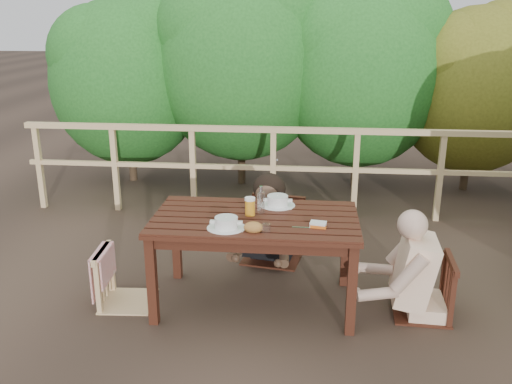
# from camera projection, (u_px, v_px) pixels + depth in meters

# --- Properties ---
(ground) EXTENTS (60.00, 60.00, 0.00)m
(ground) POSITION_uv_depth(u_px,v_px,m) (255.00, 302.00, 4.32)
(ground) COLOR #433226
(ground) RESTS_ON ground
(table) EXTENTS (1.53, 0.86, 0.71)m
(table) POSITION_uv_depth(u_px,v_px,m) (255.00, 261.00, 4.21)
(table) COLOR #33160D
(table) RESTS_ON ground
(chair_left) EXTENTS (0.44, 0.44, 0.83)m
(chair_left) POSITION_uv_depth(u_px,v_px,m) (125.00, 254.00, 4.20)
(chair_left) COLOR tan
(chair_left) RESTS_ON ground
(chair_far) EXTENTS (0.59, 0.59, 1.03)m
(chair_far) POSITION_uv_depth(u_px,v_px,m) (273.00, 206.00, 4.96)
(chair_far) COLOR #33160D
(chair_far) RESTS_ON ground
(chair_right) EXTENTS (0.45, 0.45, 0.86)m
(chair_right) POSITION_uv_depth(u_px,v_px,m) (426.00, 261.00, 4.04)
(chair_right) COLOR #33160D
(chair_right) RESTS_ON ground
(woman) EXTENTS (0.62, 0.72, 1.30)m
(woman) POSITION_uv_depth(u_px,v_px,m) (274.00, 191.00, 4.94)
(woman) COLOR black
(woman) RESTS_ON ground
(diner_right) EXTENTS (0.70, 0.58, 1.35)m
(diner_right) POSITION_uv_depth(u_px,v_px,m) (433.00, 230.00, 3.96)
(diner_right) COLOR beige
(diner_right) RESTS_ON ground
(railing) EXTENTS (5.60, 0.10, 1.01)m
(railing) POSITION_uv_depth(u_px,v_px,m) (273.00, 172.00, 6.06)
(railing) COLOR tan
(railing) RESTS_ON ground
(hedge_row) EXTENTS (6.60, 1.60, 3.80)m
(hedge_row) POSITION_uv_depth(u_px,v_px,m) (313.00, 37.00, 6.73)
(hedge_row) COLOR #205B1E
(hedge_row) RESTS_ON ground
(soup_near) EXTENTS (0.28, 0.28, 0.09)m
(soup_near) POSITION_uv_depth(u_px,v_px,m) (226.00, 223.00, 3.88)
(soup_near) COLOR white
(soup_near) RESTS_ON table
(soup_far) EXTENTS (0.28, 0.28, 0.09)m
(soup_far) POSITION_uv_depth(u_px,v_px,m) (278.00, 201.00, 4.33)
(soup_far) COLOR silver
(soup_far) RESTS_ON table
(bread_roll) EXTENTS (0.14, 0.10, 0.08)m
(bread_roll) POSITION_uv_depth(u_px,v_px,m) (253.00, 227.00, 3.82)
(bread_roll) COLOR #9E6735
(bread_roll) RESTS_ON table
(beer_glass) EXTENTS (0.08, 0.08, 0.15)m
(beer_glass) POSITION_uv_depth(u_px,v_px,m) (250.00, 207.00, 4.11)
(beer_glass) COLOR gold
(beer_glass) RESTS_ON table
(bottle) EXTENTS (0.06, 0.06, 0.23)m
(bottle) POSITION_uv_depth(u_px,v_px,m) (261.00, 201.00, 4.14)
(bottle) COLOR silver
(bottle) RESTS_ON table
(tumbler) EXTENTS (0.06, 0.06, 0.07)m
(tumbler) POSITION_uv_depth(u_px,v_px,m) (266.00, 229.00, 3.80)
(tumbler) COLOR silver
(tumbler) RESTS_ON table
(butter_tub) EXTENTS (0.13, 0.10, 0.05)m
(butter_tub) POSITION_uv_depth(u_px,v_px,m) (318.00, 225.00, 3.90)
(butter_tub) COLOR silver
(butter_tub) RESTS_ON table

